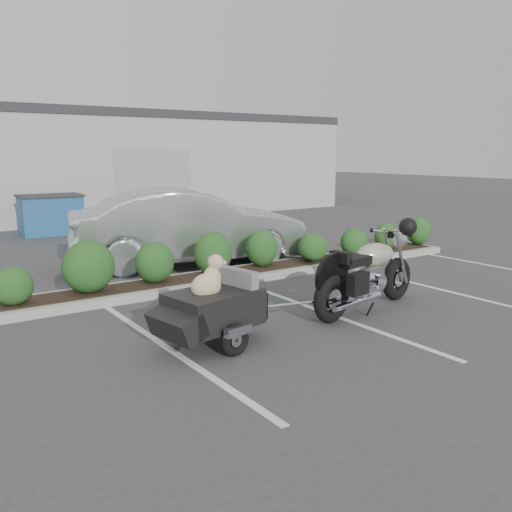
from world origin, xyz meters
TOP-DOWN VIEW (x-y plane):
  - ground at (0.00, 0.00)m, footprint 90.00×90.00m
  - planter_kerb at (1.00, 2.20)m, footprint 12.00×1.00m
  - building at (0.00, 17.00)m, footprint 26.00×10.00m
  - motorcycle at (1.83, -0.79)m, footprint 2.52×1.02m
  - pet_trailer at (-0.96, -0.77)m, footprint 2.04×1.16m
  - sedan at (1.23, 4.00)m, footprint 5.39×3.00m
  - dumpster at (-0.11, 10.45)m, footprint 1.89×1.34m

SIDE VIEW (x-z plane):
  - ground at x=0.00m, z-range 0.00..0.00m
  - planter_kerb at x=1.00m, z-range 0.00..0.15m
  - pet_trailer at x=-0.96m, z-range -0.09..1.11m
  - motorcycle at x=1.83m, z-range -0.15..1.31m
  - dumpster at x=-0.11m, z-range 0.01..1.21m
  - sedan at x=1.23m, z-range 0.00..1.68m
  - building at x=0.00m, z-range 0.00..4.00m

